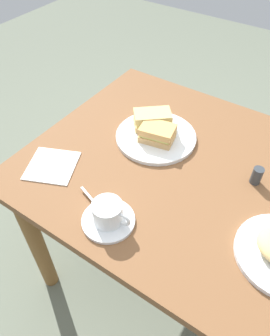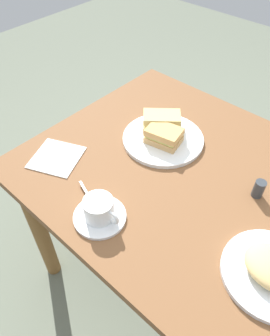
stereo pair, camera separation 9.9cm
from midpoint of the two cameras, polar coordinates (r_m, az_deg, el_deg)
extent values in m
plane|color=#646C5A|center=(1.62, 4.24, -17.66)|extent=(6.00, 6.00, 0.00)
cube|color=brown|center=(1.05, 6.25, -0.52)|extent=(1.01, 0.84, 0.03)
cylinder|color=brown|center=(1.37, -19.24, -12.30)|extent=(0.06, 0.06, 0.68)
cylinder|color=brown|center=(1.67, -1.67, 4.34)|extent=(0.06, 0.06, 0.68)
cylinder|color=white|center=(1.13, 1.23, 5.49)|extent=(0.28, 0.28, 0.01)
cube|color=tan|center=(1.10, 1.39, 5.43)|extent=(0.13, 0.10, 0.02)
cube|color=#CFD26E|center=(1.09, 1.41, 6.06)|extent=(0.12, 0.09, 0.01)
cube|color=tan|center=(1.08, 1.42, 6.71)|extent=(0.13, 0.10, 0.02)
cube|color=#D4B574|center=(1.16, 0.62, 7.85)|extent=(0.15, 0.14, 0.02)
cube|color=#D5C770|center=(1.15, 0.63, 8.54)|extent=(0.14, 0.13, 0.01)
cube|color=tan|center=(1.14, 0.63, 9.25)|extent=(0.15, 0.14, 0.02)
cylinder|color=white|center=(0.90, -7.92, -9.36)|extent=(0.15, 0.15, 0.01)
cylinder|color=white|center=(0.87, -8.16, -7.98)|extent=(0.08, 0.08, 0.06)
cylinder|color=#A27E58|center=(0.85, -8.35, -6.87)|extent=(0.07, 0.07, 0.01)
torus|color=white|center=(0.85, -5.51, -9.29)|extent=(0.05, 0.01, 0.04)
cube|color=silver|center=(0.96, -11.25, -4.93)|extent=(0.07, 0.03, 0.00)
ellipsoid|color=silver|center=(0.93, -9.84, -6.70)|extent=(0.03, 0.03, 0.01)
cube|color=white|center=(1.08, -17.06, 0.28)|extent=(0.20, 0.20, 0.00)
cylinder|color=#33383D|center=(1.02, 18.25, -1.44)|extent=(0.03, 0.03, 0.06)
camera|label=1|loc=(0.05, -92.87, -2.95)|focal=34.35mm
camera|label=2|loc=(0.05, 87.13, 2.95)|focal=34.35mm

